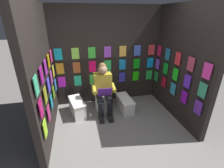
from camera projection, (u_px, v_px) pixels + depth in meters
ground_plane at (131, 155)px, 2.68m from camera, size 30.00×30.00×0.00m
display_wall_back at (107, 57)px, 3.99m from camera, size 2.74×0.14×2.38m
display_wall_left at (180, 65)px, 3.35m from camera, size 0.14×1.96×2.38m
display_wall_right at (42, 75)px, 2.80m from camera, size 0.14×1.96×2.38m
toilet at (102, 96)px, 3.93m from camera, size 0.41×0.56×0.77m
person_reading at (104, 89)px, 3.62m from camera, size 0.54×0.69×1.19m
comic_longbox_near at (125, 104)px, 3.90m from camera, size 0.31×0.67×0.32m
comic_longbox_far at (77, 107)px, 3.72m from camera, size 0.40×0.69×0.36m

